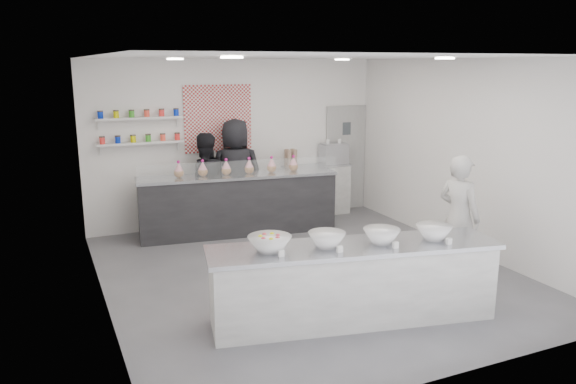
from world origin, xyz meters
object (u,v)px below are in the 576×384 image
(staff_right, at_px, (236,174))
(woman_prep, at_px, (459,217))
(espresso_machine, at_px, (333,154))
(staff_left, at_px, (205,183))
(prep_counter, at_px, (353,283))
(espresso_ledge, at_px, (316,190))
(back_bar, at_px, (239,204))

(staff_right, bearing_deg, woman_prep, 129.32)
(espresso_machine, height_order, staff_left, staff_left)
(espresso_machine, bearing_deg, staff_left, -176.13)
(woman_prep, distance_m, staff_right, 4.10)
(staff_left, distance_m, staff_right, 0.60)
(staff_left, height_order, staff_right, staff_right)
(prep_counter, bearing_deg, staff_left, 109.39)
(prep_counter, xyz_separation_m, espresso_ledge, (1.73, 4.34, 0.04))
(espresso_ledge, height_order, espresso_machine, espresso_machine)
(prep_counter, height_order, woman_prep, woman_prep)
(prep_counter, relative_size, staff_right, 1.69)
(back_bar, distance_m, espresso_machine, 2.35)
(espresso_machine, distance_m, staff_right, 2.09)
(staff_left, bearing_deg, espresso_machine, -170.69)
(prep_counter, height_order, staff_right, staff_right)
(prep_counter, bearing_deg, woman_prep, 27.70)
(prep_counter, xyz_separation_m, staff_left, (-0.56, 4.16, 0.42))
(espresso_ledge, height_order, staff_right, staff_right)
(espresso_ledge, distance_m, woman_prep, 3.80)
(espresso_machine, bearing_deg, woman_prep, -91.62)
(prep_counter, distance_m, espresso_ledge, 4.67)
(espresso_machine, bearing_deg, prep_counter, -115.80)
(woman_prep, relative_size, staff_left, 0.99)
(back_bar, xyz_separation_m, staff_right, (0.10, 0.40, 0.46))
(back_bar, height_order, woman_prep, woman_prep)
(prep_counter, bearing_deg, back_bar, 102.93)
(woman_prep, bearing_deg, staff_right, 13.80)
(prep_counter, xyz_separation_m, woman_prep, (1.99, 0.57, 0.41))
(staff_left, bearing_deg, espresso_ledge, -170.08)
(staff_right, bearing_deg, back_bar, 86.15)
(espresso_machine, distance_m, woman_prep, 3.78)
(prep_counter, bearing_deg, staff_right, 101.39)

